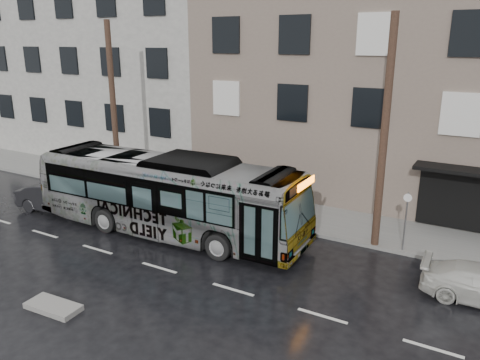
# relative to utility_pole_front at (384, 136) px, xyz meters

# --- Properties ---
(ground) EXTENTS (120.00, 120.00, 0.00)m
(ground) POSITION_rel_utility_pole_front_xyz_m (-6.50, -3.30, -4.65)
(ground) COLOR black
(ground) RESTS_ON ground
(sidewalk) EXTENTS (90.00, 3.60, 0.15)m
(sidewalk) POSITION_rel_utility_pole_front_xyz_m (-6.50, 1.60, -4.58)
(sidewalk) COLOR gray
(sidewalk) RESTS_ON ground
(building_taupe) EXTENTS (20.00, 12.00, 11.00)m
(building_taupe) POSITION_rel_utility_pole_front_xyz_m (-1.50, 9.40, 0.85)
(building_taupe) COLOR #7C6D60
(building_taupe) RESTS_ON ground
(building_grey) EXTENTS (26.00, 15.00, 16.00)m
(building_grey) POSITION_rel_utility_pole_front_xyz_m (-24.50, 10.90, 3.35)
(building_grey) COLOR #BCB9B1
(building_grey) RESTS_ON ground
(utility_pole_front) EXTENTS (0.30, 0.30, 9.00)m
(utility_pole_front) POSITION_rel_utility_pole_front_xyz_m (0.00, 0.00, 0.00)
(utility_pole_front) COLOR #4B3225
(utility_pole_front) RESTS_ON sidewalk
(utility_pole_rear) EXTENTS (0.30, 0.30, 9.00)m
(utility_pole_rear) POSITION_rel_utility_pole_front_xyz_m (-14.00, 0.00, 0.00)
(utility_pole_rear) COLOR #4B3225
(utility_pole_rear) RESTS_ON sidewalk
(sign_post) EXTENTS (0.06, 0.06, 2.40)m
(sign_post) POSITION_rel_utility_pole_front_xyz_m (1.10, 0.00, -3.30)
(sign_post) COLOR slate
(sign_post) RESTS_ON sidewalk
(bus) EXTENTS (12.67, 3.32, 3.51)m
(bus) POSITION_rel_utility_pole_front_xyz_m (-8.30, -2.92, -2.90)
(bus) COLOR #B2B2B2
(bus) RESTS_ON ground
(dark_sedan) EXTENTS (4.52, 2.03, 1.44)m
(dark_sedan) POSITION_rel_utility_pole_front_xyz_m (-14.55, -3.56, -3.93)
(dark_sedan) COLOR black
(dark_sedan) RESTS_ON ground
(slush_pile) EXTENTS (1.85, 0.91, 0.18)m
(slush_pile) POSITION_rel_utility_pole_front_xyz_m (-7.60, -9.66, -4.56)
(slush_pile) COLOR gray
(slush_pile) RESTS_ON ground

